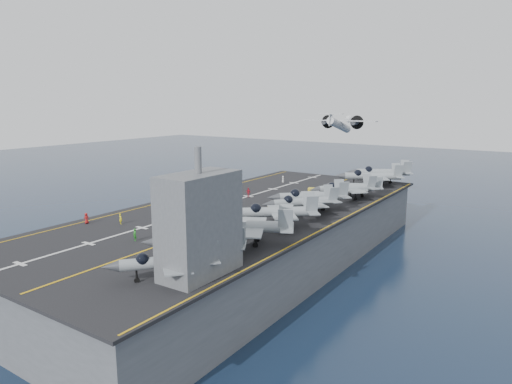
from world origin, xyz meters
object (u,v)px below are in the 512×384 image
Objects in this scene: fighter_jet_0 at (169,260)px; tow_cart_a at (187,238)px; transport_plane at (339,125)px; island_superstructure at (199,212)px.

fighter_jet_0 is 7.27× the size of tow_cart_a.
tow_cart_a is 79.42m from transport_plane.
fighter_jet_0 reaches higher than tow_cart_a.
tow_cart_a is at bearing 124.42° from fighter_jet_0.
island_superstructure is at bearing 57.66° from fighter_jet_0.
tow_cart_a is at bearing -82.03° from transport_plane.
transport_plane is at bearing 97.97° from tow_cart_a.
island_superstructure is 6.45m from fighter_jet_0.
tow_cart_a is at bearing 139.63° from island_superstructure.
tow_cart_a is 0.09× the size of transport_plane.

